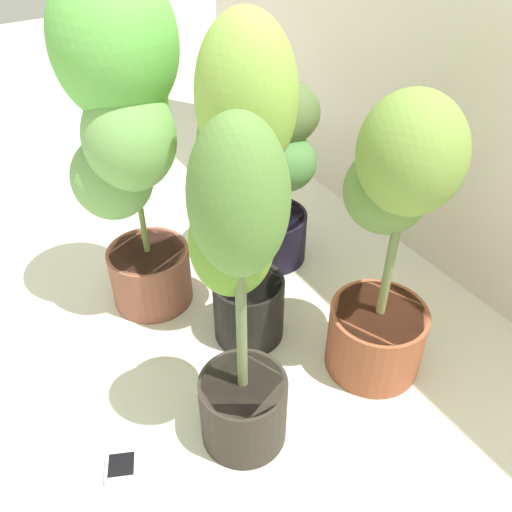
{
  "coord_description": "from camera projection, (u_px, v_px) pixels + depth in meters",
  "views": [
    {
      "loc": [
        1.03,
        -0.53,
        1.29
      ],
      "look_at": [
        -0.03,
        0.12,
        0.3
      ],
      "focal_mm": 38.43,
      "sensor_mm": 36.0,
      "label": 1
    }
  ],
  "objects": [
    {
      "name": "potted_plant_front_left",
      "position": [
        125.0,
        125.0,
        1.49
      ],
      "size": [
        0.46,
        0.45,
        1.07
      ],
      "color": "#92523F",
      "rests_on": "ground"
    },
    {
      "name": "potted_plant_back_right",
      "position": [
        391.0,
        239.0,
        1.4
      ],
      "size": [
        0.4,
        0.34,
        0.85
      ],
      "color": "#9B4F31",
      "rests_on": "ground"
    },
    {
      "name": "ground_plane",
      "position": [
        228.0,
        349.0,
        1.71
      ],
      "size": [
        8.0,
        8.0,
        0.0
      ],
      "primitive_type": "plane",
      "color": "silver",
      "rests_on": "ground"
    },
    {
      "name": "hygrometer_box",
      "position": [
        122.0,
        467.0,
        1.38
      ],
      "size": [
        0.11,
        0.11,
        0.03
      ],
      "rotation": [
        0.0,
        0.0,
        1.15
      ],
      "color": "white",
      "rests_on": "ground"
    },
    {
      "name": "potted_plant_back_left",
      "position": [
        273.0,
        162.0,
        1.83
      ],
      "size": [
        0.46,
        0.35,
        0.68
      ],
      "color": "black",
      "rests_on": "ground"
    },
    {
      "name": "potted_plant_center",
      "position": [
        244.0,
        169.0,
        1.42
      ],
      "size": [
        0.39,
        0.32,
        0.99
      ],
      "color": "black",
      "rests_on": "ground"
    },
    {
      "name": "potted_plant_front_right",
      "position": [
        239.0,
        293.0,
        1.19
      ],
      "size": [
        0.29,
        0.24,
        0.92
      ],
      "color": "#312B23",
      "rests_on": "ground"
    }
  ]
}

